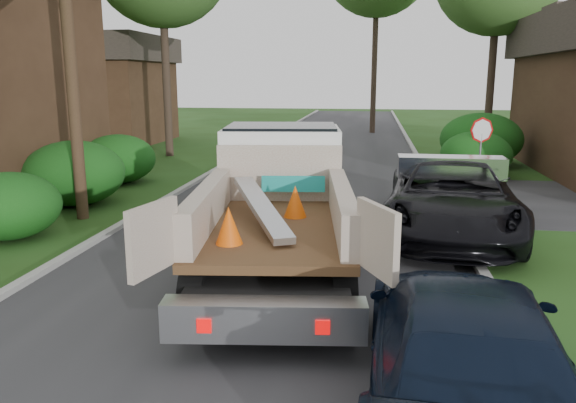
{
  "coord_description": "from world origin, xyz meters",
  "views": [
    {
      "loc": [
        1.96,
        -8.39,
        3.61
      ],
      "look_at": [
        0.35,
        2.44,
        1.2
      ],
      "focal_mm": 35.0,
      "sensor_mm": 36.0,
      "label": 1
    }
  ],
  "objects_px": {
    "house_left_far": "(97,88)",
    "black_pickup": "(451,198)",
    "stop_sign": "(481,141)",
    "navy_suv": "(464,344)",
    "utility_pole": "(67,13)",
    "flatbed_truck": "(279,191)"
  },
  "relations": [
    {
      "from": "utility_pole",
      "to": "black_pickup",
      "type": "height_order",
      "value": "utility_pole"
    },
    {
      "from": "stop_sign",
      "to": "flatbed_truck",
      "type": "bearing_deg",
      "value": -127.17
    },
    {
      "from": "flatbed_truck",
      "to": "black_pickup",
      "type": "bearing_deg",
      "value": 27.33
    },
    {
      "from": "utility_pole",
      "to": "navy_suv",
      "type": "xyz_separation_m",
      "value": [
        8.51,
        -7.48,
        -4.42
      ]
    },
    {
      "from": "house_left_far",
      "to": "navy_suv",
      "type": "height_order",
      "value": "house_left_far"
    },
    {
      "from": "utility_pole",
      "to": "black_pickup",
      "type": "xyz_separation_m",
      "value": [
        9.34,
        -0.11,
        -4.3
      ]
    },
    {
      "from": "stop_sign",
      "to": "black_pickup",
      "type": "bearing_deg",
      "value": -107.99
    },
    {
      "from": "flatbed_truck",
      "to": "navy_suv",
      "type": "height_order",
      "value": "flatbed_truck"
    },
    {
      "from": "house_left_far",
      "to": "black_pickup",
      "type": "xyz_separation_m",
      "value": [
        17.36,
        -17.13,
        -2.17
      ]
    },
    {
      "from": "black_pickup",
      "to": "house_left_far",
      "type": "bearing_deg",
      "value": 140.62
    },
    {
      "from": "utility_pole",
      "to": "house_left_far",
      "type": "xyz_separation_m",
      "value": [
        -8.02,
        17.02,
        -2.12
      ]
    },
    {
      "from": "utility_pole",
      "to": "flatbed_truck",
      "type": "height_order",
      "value": "utility_pole"
    },
    {
      "from": "stop_sign",
      "to": "navy_suv",
      "type": "xyz_separation_m",
      "value": [
        -2.17,
        -11.5,
        -1.02
      ]
    },
    {
      "from": "black_pickup",
      "to": "navy_suv",
      "type": "xyz_separation_m",
      "value": [
        -0.83,
        -7.37,
        -0.12
      ]
    },
    {
      "from": "flatbed_truck",
      "to": "navy_suv",
      "type": "distance_m",
      "value": 5.69
    },
    {
      "from": "utility_pole",
      "to": "house_left_far",
      "type": "relative_size",
      "value": 1.32
    },
    {
      "from": "stop_sign",
      "to": "black_pickup",
      "type": "relative_size",
      "value": 0.39
    },
    {
      "from": "stop_sign",
      "to": "house_left_far",
      "type": "distance_m",
      "value": 22.81
    },
    {
      "from": "stop_sign",
      "to": "utility_pole",
      "type": "xyz_separation_m",
      "value": [
        -10.68,
        -4.02,
        3.4
      ]
    },
    {
      "from": "utility_pole",
      "to": "flatbed_truck",
      "type": "relative_size",
      "value": 1.39
    },
    {
      "from": "house_left_far",
      "to": "black_pickup",
      "type": "relative_size",
      "value": 1.2
    },
    {
      "from": "house_left_far",
      "to": "utility_pole",
      "type": "bearing_deg",
      "value": -64.77
    }
  ]
}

